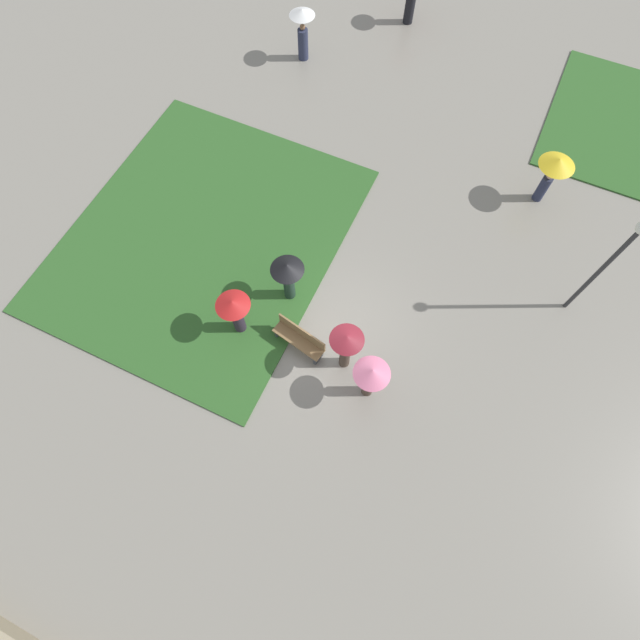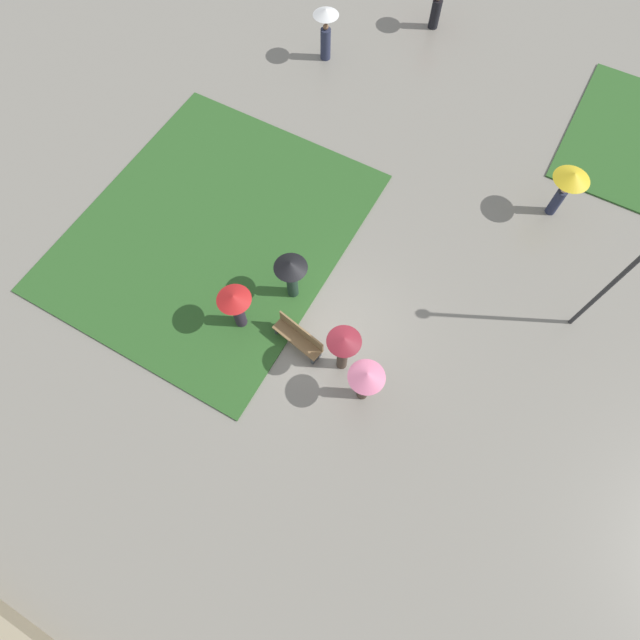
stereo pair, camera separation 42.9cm
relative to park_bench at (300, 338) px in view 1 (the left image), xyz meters
The scene contains 10 objects.
ground_plane 1.14m from the park_bench, 46.85° to the left, with size 90.00×90.00×0.00m, color gray.
lawn_patch_near 4.92m from the park_bench, 155.54° to the left, with size 8.26×9.73×0.06m.
park_bench is the anchor object (origin of this frame).
lamp_post 8.41m from the park_bench, 33.89° to the left, with size 0.32×0.32×4.18m.
crowd_person_maroon 1.64m from the park_bench, ahead, with size 0.92×0.92×1.93m.
crowd_person_red 1.99m from the park_bench, behind, with size 0.97×0.97×1.73m.
crowd_person_pink 2.52m from the park_bench, 12.06° to the right, with size 0.98×0.98×1.81m.
crowd_person_black 1.85m from the park_bench, 126.83° to the left, with size 0.97×0.97×1.81m.
lone_walker_far_path 12.23m from the park_bench, 115.33° to the left, with size 0.96×0.96×1.96m.
lone_walker_mid_plaza 9.56m from the park_bench, 58.96° to the left, with size 1.13×1.13×1.85m.
Camera 1 is at (2.11, -5.48, 13.55)m, focal length 28.00 mm.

